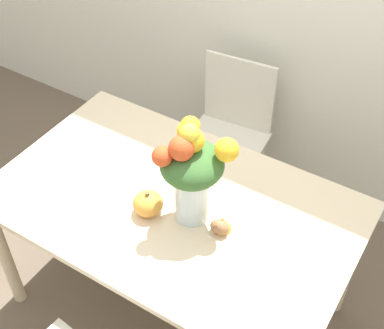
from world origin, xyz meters
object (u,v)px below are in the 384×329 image
(flower_vase, at_px, (192,171))
(pumpkin, at_px, (148,203))
(dining_chair_near_window, at_px, (228,136))
(turkey_figurine, at_px, (221,225))

(flower_vase, xyz_separation_m, pumpkin, (-0.16, -0.08, -0.20))
(flower_vase, xyz_separation_m, dining_chair_near_window, (-0.27, 0.81, -0.53))
(pumpkin, relative_size, turkey_figurine, 1.17)
(flower_vase, relative_size, pumpkin, 3.79)
(turkey_figurine, bearing_deg, dining_chair_near_window, 116.59)
(flower_vase, distance_m, turkey_figurine, 0.26)
(flower_vase, bearing_deg, pumpkin, -153.26)
(turkey_figurine, bearing_deg, flower_vase, 176.09)
(turkey_figurine, relative_size, dining_chair_near_window, 0.12)
(dining_chair_near_window, bearing_deg, pumpkin, -88.49)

